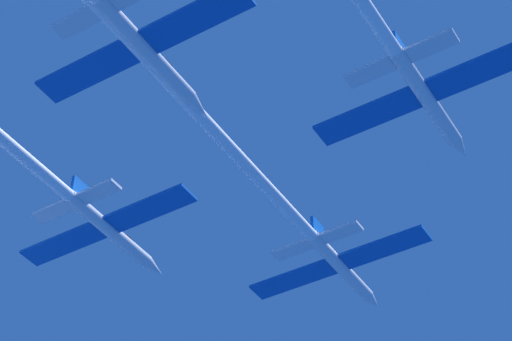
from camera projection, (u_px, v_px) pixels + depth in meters
name	position (u px, v px, depth m)	size (l,w,h in m)	color
jet_lead	(263.00, 183.00, 92.48)	(20.42, 59.23, 3.38)	silver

